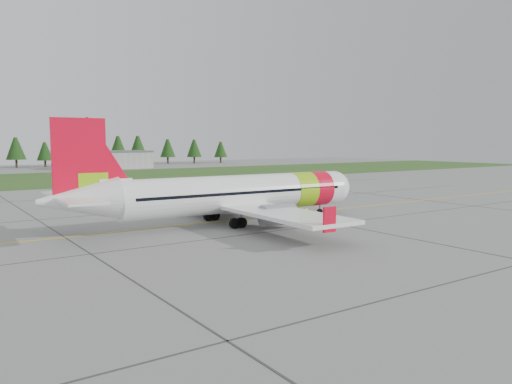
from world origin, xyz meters
TOP-DOWN VIEW (x-y plane):
  - ground at (0.00, 0.00)m, footprint 320.00×320.00m
  - aircraft at (1.45, 6.18)m, footprint 34.73×31.89m
  - follow_me_car at (8.63, 2.79)m, footprint 1.37×1.55m
  - grass_strip at (0.00, 82.00)m, footprint 320.00×50.00m
  - taxi_guideline at (0.00, 8.00)m, footprint 120.00×0.25m
  - hangar_east at (25.00, 118.00)m, footprint 24.00×12.00m
  - treeline at (0.00, 138.00)m, footprint 160.00×8.00m

SIDE VIEW (x-z plane):
  - ground at x=0.00m, z-range 0.00..0.00m
  - taxi_guideline at x=0.00m, z-range 0.00..0.02m
  - grass_strip at x=0.00m, z-range 0.00..0.03m
  - follow_me_car at x=8.63m, z-range 0.00..3.41m
  - hangar_east at x=25.00m, z-range 0.00..5.20m
  - aircraft at x=1.45m, z-range -2.23..8.30m
  - treeline at x=0.00m, z-range 0.00..10.00m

